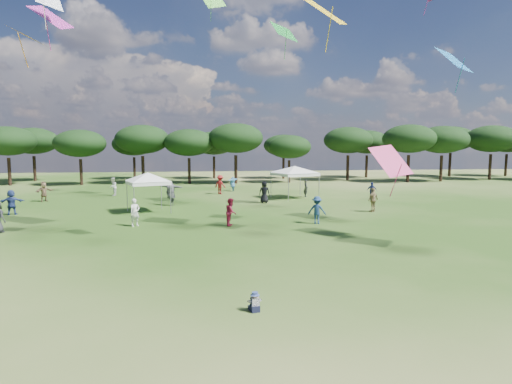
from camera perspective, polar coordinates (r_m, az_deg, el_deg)
The scene contains 6 objects.
ground at distance 10.86m, azimuth 0.80°, elevation -19.75°, with size 140.00×140.00×0.00m, color #2F5118.
tree_line at distance 57.20m, azimuth -3.88°, elevation 6.85°, with size 108.78×17.63×7.77m.
tent_left at distance 31.36m, azimuth -14.22°, elevation 2.31°, with size 5.14×5.14×3.16m.
tent_right at distance 38.78m, azimuth 5.19°, elevation 3.28°, with size 6.41×6.41×3.23m.
toddler at distance 12.70m, azimuth -0.18°, elevation -14.53°, with size 0.41×0.45×0.58m.
festival_crowd at distance 34.89m, azimuth -9.51°, elevation -0.27°, with size 29.57×21.12×1.92m.
Camera 1 is at (-1.45, -9.66, 4.75)m, focal length 30.00 mm.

